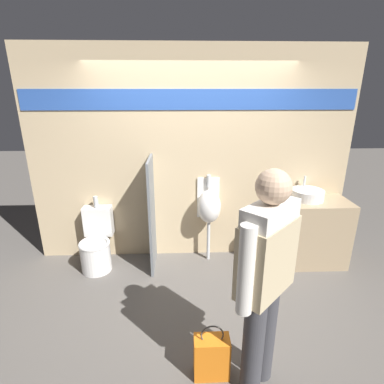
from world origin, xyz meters
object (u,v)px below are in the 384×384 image
sink_basin (307,194)px  urinal_near_counter (209,206)px  shopping_bag (212,356)px  toilet (96,245)px  cell_phone (293,204)px  person_in_vest (265,272)px

sink_basin → urinal_near_counter: bearing=177.3°
shopping_bag → toilet: bearing=129.1°
cell_phone → person_in_vest: size_ratio=0.08×
sink_basin → cell_phone: (-0.23, -0.16, -0.06)m
cell_phone → toilet: 2.52m
sink_basin → shopping_bag: size_ratio=0.81×
cell_phone → person_in_vest: (-0.79, -1.60, 0.14)m
person_in_vest → shopping_bag: (-0.35, 0.07, -0.82)m
sink_basin → urinal_near_counter: (-1.24, 0.06, -0.17)m
toilet → sink_basin: bearing=1.6°
sink_basin → shopping_bag: bearing=-129.0°
urinal_near_counter → toilet: urinal_near_counter is taller
cell_phone → urinal_near_counter: urinal_near_counter is taller
shopping_bag → urinal_near_counter: bearing=85.8°
cell_phone → shopping_bag: bearing=-126.6°
sink_basin → person_in_vest: person_in_vest is taller
toilet → shopping_bag: 2.08m
cell_phone → person_in_vest: bearing=-116.3°
cell_phone → person_in_vest: person_in_vest is taller
sink_basin → urinal_near_counter: size_ratio=0.35×
urinal_near_counter → person_in_vest: (0.22, -1.82, 0.25)m
shopping_bag → sink_basin: bearing=51.0°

